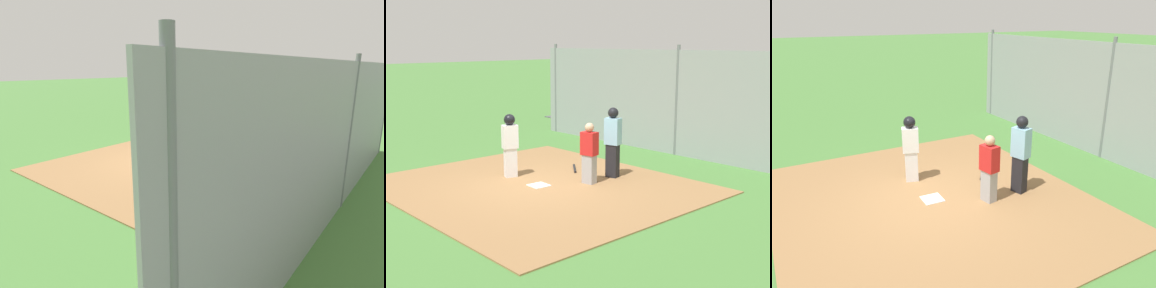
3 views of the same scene
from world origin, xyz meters
TOP-DOWN VIEW (x-y plane):
  - ground_plane at (0.00, 0.00)m, footprint 140.00×140.00m
  - dirt_infield at (0.00, 0.00)m, footprint 7.20×6.40m
  - home_plate at (0.00, 0.00)m, footprint 0.46×0.46m
  - catcher at (-0.65, -1.06)m, footprint 0.42×0.32m
  - umpire at (-0.62, -1.90)m, footprint 0.44×0.35m
  - runner at (1.16, 0.00)m, footprint 0.37×0.44m
  - baseball_bat at (0.61, -1.71)m, footprint 0.65×0.55m
  - backstop_fence at (0.00, -5.36)m, footprint 12.00×0.10m

SIDE VIEW (x-z plane):
  - ground_plane at x=0.00m, z-range 0.00..0.00m
  - dirt_infield at x=0.00m, z-range 0.00..0.03m
  - home_plate at x=0.00m, z-range 0.03..0.05m
  - baseball_bat at x=0.61m, z-range 0.03..0.09m
  - catcher at x=-0.65m, z-range 0.05..1.55m
  - runner at x=1.16m, z-range 0.14..1.76m
  - umpire at x=-0.62m, z-range 0.08..1.88m
  - backstop_fence at x=0.00m, z-range -0.07..3.28m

